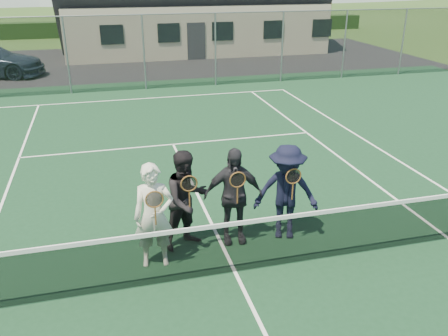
# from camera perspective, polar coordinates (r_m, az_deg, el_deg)

# --- Properties ---
(ground) EXTENTS (220.00, 220.00, 0.00)m
(ground) POSITION_cam_1_polar(r_m,az_deg,el_deg) (26.73, -10.86, 12.36)
(ground) COLOR #2E4D1B
(ground) RESTS_ON ground
(court_surface) EXTENTS (30.00, 30.00, 0.02)m
(court_surface) POSITION_cam_1_polar(r_m,az_deg,el_deg) (7.98, 1.33, -12.47)
(court_surface) COLOR #14381E
(court_surface) RESTS_ON ground
(tarmac_carpark) EXTENTS (40.00, 12.00, 0.01)m
(tarmac_carpark) POSITION_cam_1_polar(r_m,az_deg,el_deg) (26.75, -19.59, 11.49)
(tarmac_carpark) COLOR black
(tarmac_carpark) RESTS_ON ground
(hedge_row) EXTENTS (40.00, 1.20, 1.10)m
(hedge_row) POSITION_cam_1_polar(r_m,az_deg,el_deg) (38.52, -12.45, 16.12)
(hedge_row) COLOR black
(hedge_row) RESTS_ON ground
(court_markings) EXTENTS (11.03, 23.83, 0.01)m
(court_markings) POSITION_cam_1_polar(r_m,az_deg,el_deg) (7.97, 1.33, -12.38)
(court_markings) COLOR white
(court_markings) RESTS_ON court_surface
(tennis_net) EXTENTS (11.68, 0.08, 1.10)m
(tennis_net) POSITION_cam_1_polar(r_m,az_deg,el_deg) (7.69, 1.37, -9.24)
(tennis_net) COLOR slate
(tennis_net) RESTS_ON ground
(perimeter_fence) EXTENTS (30.07, 0.07, 3.02)m
(perimeter_fence) POSITION_cam_1_polar(r_m,az_deg,el_deg) (20.09, -9.62, 13.54)
(perimeter_fence) COLOR slate
(perimeter_fence) RESTS_ON ground
(player_a) EXTENTS (0.69, 0.53, 1.80)m
(player_a) POSITION_cam_1_polar(r_m,az_deg,el_deg) (7.81, -8.44, -5.73)
(player_a) COLOR silver
(player_a) RESTS_ON court_surface
(player_b) EXTENTS (1.07, 0.96, 1.80)m
(player_b) POSITION_cam_1_polar(r_m,az_deg,el_deg) (8.27, -4.49, -3.83)
(player_b) COLOR black
(player_b) RESTS_ON court_surface
(player_c) EXTENTS (1.10, 0.56, 1.80)m
(player_c) POSITION_cam_1_polar(r_m,az_deg,el_deg) (8.39, 1.10, -3.37)
(player_c) COLOR #25252A
(player_c) RESTS_ON court_surface
(player_d) EXTENTS (1.32, 1.01, 1.80)m
(player_d) POSITION_cam_1_polar(r_m,az_deg,el_deg) (8.59, 7.50, -2.92)
(player_d) COLOR black
(player_d) RESTS_ON court_surface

